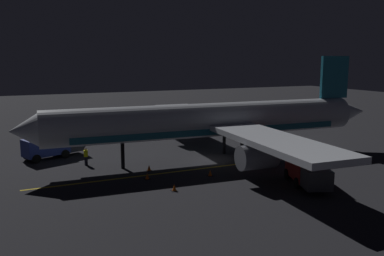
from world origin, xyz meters
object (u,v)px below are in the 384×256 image
traffic_cone_near_left (174,188)px  catering_truck (307,171)px  airliner (215,122)px  traffic_cone_far (210,173)px  traffic_cone_under_wing (147,176)px  traffic_cone_near_right (149,168)px  ground_crew_worker (86,156)px  baggage_truck (52,147)px

traffic_cone_near_left → catering_truck: bearing=-106.9°
airliner → catering_truck: airliner is taller
traffic_cone_far → traffic_cone_under_wing: bearing=75.6°
traffic_cone_near_right → traffic_cone_far: size_ratio=1.00×
airliner → ground_crew_worker: size_ratio=22.39×
traffic_cone_near_left → traffic_cone_under_wing: size_ratio=1.00×
ground_crew_worker → traffic_cone_near_right: ground_crew_worker is taller
airliner → baggage_truck: bearing=63.3°
ground_crew_worker → traffic_cone_near_right: bearing=-132.1°
catering_truck → traffic_cone_near_left: (3.18, 10.48, -1.00)m
catering_truck → ground_crew_worker: catering_truck is taller
airliner → traffic_cone_under_wing: (-3.82, 8.66, -3.74)m
baggage_truck → traffic_cone_near_right: size_ratio=11.99×
traffic_cone_near_right → traffic_cone_near_left: bearing=179.2°
baggage_truck → traffic_cone_near_left: (-15.50, -7.62, -0.93)m
traffic_cone_near_left → traffic_cone_near_right: bearing=-0.8°
catering_truck → traffic_cone_near_left: 10.99m
baggage_truck → catering_truck: catering_truck is taller
ground_crew_worker → traffic_cone_near_right: (-4.51, -4.99, -0.64)m
airliner → traffic_cone_under_wing: airliner is taller
catering_truck → traffic_cone_far: catering_truck is taller
baggage_truck → airliner: bearing=-116.7°
airliner → traffic_cone_under_wing: size_ratio=70.84×
catering_truck → traffic_cone_far: size_ratio=10.93×
traffic_cone_near_right → traffic_cone_under_wing: size_ratio=1.00×
airliner → ground_crew_worker: (3.25, 12.63, -3.11)m
catering_truck → traffic_cone_near_right: bearing=46.9°
traffic_cone_under_wing → airliner: bearing=-66.2°
catering_truck → traffic_cone_near_left: size_ratio=10.93×
baggage_truck → ground_crew_worker: baggage_truck is taller
baggage_truck → traffic_cone_under_wing: bearing=-149.9°
airliner → baggage_truck: (7.72, 15.35, -2.81)m
airliner → ground_crew_worker: airliner is taller
airliner → traffic_cone_near_right: bearing=99.4°
catering_truck → traffic_cone_far: bearing=46.1°
catering_truck → airliner: bearing=14.1°
baggage_truck → traffic_cone_under_wing: (-11.54, -6.68, -0.93)m
traffic_cone_near_right → traffic_cone_under_wing: (-2.56, 1.02, 0.00)m
baggage_truck → catering_truck: size_ratio=1.10×
traffic_cone_under_wing → traffic_cone_near_left: bearing=-166.7°
traffic_cone_far → catering_truck: bearing=-133.9°
baggage_truck → catering_truck: (-18.68, -18.09, 0.06)m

